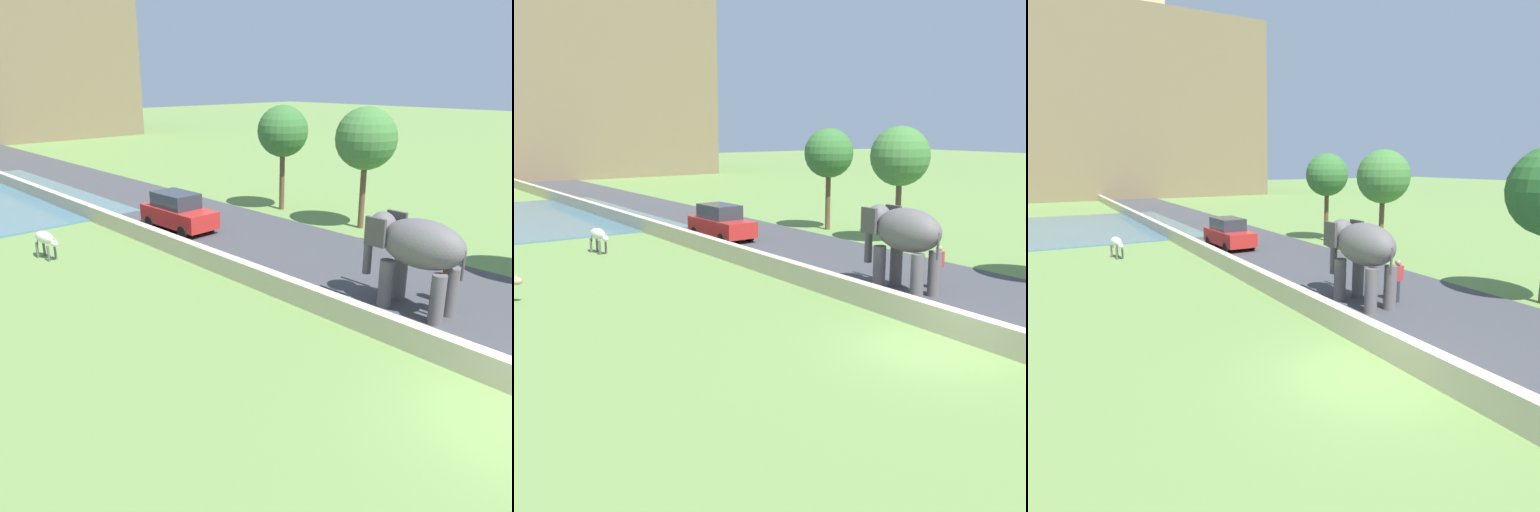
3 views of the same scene
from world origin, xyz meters
TOP-DOWN VIEW (x-y plane):
  - ground_plane at (0.00, 0.00)m, footprint 220.00×220.00m
  - road_surface at (5.00, 20.00)m, footprint 7.00×120.00m
  - barrier_wall at (1.20, 18.00)m, footprint 0.40×110.00m
  - elephant at (3.42, 4.58)m, footprint 1.43×3.47m
  - person_beside_elephant at (4.65, 4.01)m, footprint 0.36×0.22m
  - car_red at (3.42, 17.10)m, footprint 1.91×4.06m
  - cow_white at (-2.92, 17.23)m, footprint 0.64×1.42m
  - tree_mid at (10.11, 11.33)m, footprint 2.89×2.89m
  - tree_far at (10.02, 16.61)m, footprint 2.71×2.71m

SIDE VIEW (x-z plane):
  - ground_plane at x=0.00m, z-range 0.00..0.00m
  - road_surface at x=5.00m, z-range 0.00..0.06m
  - barrier_wall at x=1.20m, z-range 0.00..0.77m
  - cow_white at x=-2.92m, z-range 0.26..1.41m
  - person_beside_elephant at x=4.65m, z-range 0.06..1.69m
  - car_red at x=3.42m, z-range 0.00..1.80m
  - elephant at x=3.42m, z-range 0.54..3.53m
  - tree_far at x=10.02m, z-range 1.41..7.02m
  - tree_mid at x=10.11m, z-range 1.39..7.11m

